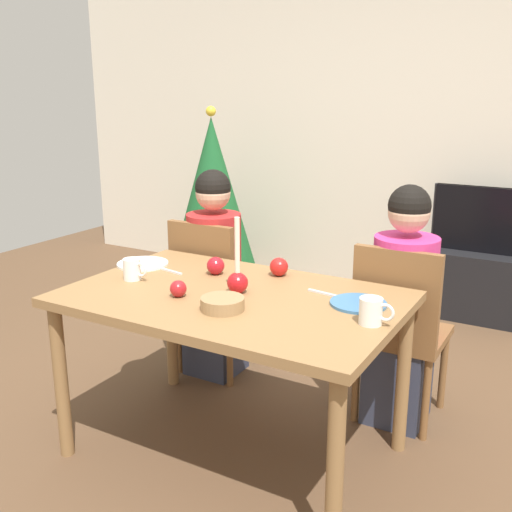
% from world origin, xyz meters
% --- Properties ---
extents(ground_plane, '(7.68, 7.68, 0.00)m').
position_xyz_m(ground_plane, '(0.00, 0.00, 0.00)').
color(ground_plane, brown).
extents(back_wall, '(6.40, 0.10, 2.60)m').
position_xyz_m(back_wall, '(0.00, 2.60, 1.30)').
color(back_wall, beige).
rests_on(back_wall, ground).
extents(dining_table, '(1.40, 0.90, 0.75)m').
position_xyz_m(dining_table, '(0.00, 0.00, 0.67)').
color(dining_table, olive).
rests_on(dining_table, ground).
extents(chair_left, '(0.40, 0.40, 0.90)m').
position_xyz_m(chair_left, '(-0.52, 0.61, 0.51)').
color(chair_left, brown).
rests_on(chair_left, ground).
extents(chair_right, '(0.40, 0.40, 0.90)m').
position_xyz_m(chair_right, '(0.55, 0.61, 0.51)').
color(chair_right, brown).
rests_on(chair_right, ground).
extents(person_left_child, '(0.30, 0.30, 1.17)m').
position_xyz_m(person_left_child, '(-0.52, 0.64, 0.57)').
color(person_left_child, '#33384C').
rests_on(person_left_child, ground).
extents(person_right_child, '(0.30, 0.30, 1.17)m').
position_xyz_m(person_right_child, '(0.55, 0.64, 0.57)').
color(person_right_child, '#33384C').
rests_on(person_right_child, ground).
extents(tv_stand, '(0.64, 0.40, 0.48)m').
position_xyz_m(tv_stand, '(0.67, 2.30, 0.24)').
color(tv_stand, black).
rests_on(tv_stand, ground).
extents(tv, '(0.79, 0.05, 0.46)m').
position_xyz_m(tv, '(0.67, 2.30, 0.71)').
color(tv, black).
rests_on(tv, tv_stand).
extents(christmas_tree, '(0.71, 0.71, 1.46)m').
position_xyz_m(christmas_tree, '(-1.39, 1.93, 0.76)').
color(christmas_tree, brown).
rests_on(christmas_tree, ground).
extents(candle_centerpiece, '(0.09, 0.09, 0.33)m').
position_xyz_m(candle_centerpiece, '(0.01, 0.03, 0.82)').
color(candle_centerpiece, red).
rests_on(candle_centerpiece, dining_table).
extents(plate_left, '(0.25, 0.25, 0.01)m').
position_xyz_m(plate_left, '(-0.62, 0.16, 0.76)').
color(plate_left, white).
rests_on(plate_left, dining_table).
extents(plate_right, '(0.23, 0.23, 0.01)m').
position_xyz_m(plate_right, '(0.50, 0.14, 0.76)').
color(plate_right, teal).
rests_on(plate_right, dining_table).
extents(mug_left, '(0.12, 0.08, 0.10)m').
position_xyz_m(mug_left, '(-0.50, -0.05, 0.80)').
color(mug_left, white).
rests_on(mug_left, dining_table).
extents(mug_right, '(0.13, 0.09, 0.10)m').
position_xyz_m(mug_right, '(0.62, -0.03, 0.80)').
color(mug_right, white).
rests_on(mug_right, dining_table).
extents(fork_left, '(0.18, 0.05, 0.01)m').
position_xyz_m(fork_left, '(-0.44, 0.13, 0.75)').
color(fork_left, silver).
rests_on(fork_left, dining_table).
extents(fork_right, '(0.18, 0.04, 0.01)m').
position_xyz_m(fork_right, '(0.35, 0.19, 0.75)').
color(fork_right, silver).
rests_on(fork_right, dining_table).
extents(bowl_walnuts, '(0.17, 0.17, 0.05)m').
position_xyz_m(bowl_walnuts, '(0.06, -0.17, 0.78)').
color(bowl_walnuts, '#99754C').
rests_on(bowl_walnuts, dining_table).
extents(apple_near_candle, '(0.07, 0.07, 0.07)m').
position_xyz_m(apple_near_candle, '(-0.18, -0.13, 0.79)').
color(apple_near_candle, '#AC1B20').
rests_on(apple_near_candle, dining_table).
extents(apple_by_left_plate, '(0.09, 0.09, 0.09)m').
position_xyz_m(apple_by_left_plate, '(0.05, 0.33, 0.79)').
color(apple_by_left_plate, red).
rests_on(apple_by_left_plate, dining_table).
extents(apple_by_right_mug, '(0.08, 0.08, 0.08)m').
position_xyz_m(apple_by_right_mug, '(-0.22, 0.21, 0.79)').
color(apple_by_right_mug, '#AF161F').
rests_on(apple_by_right_mug, dining_table).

